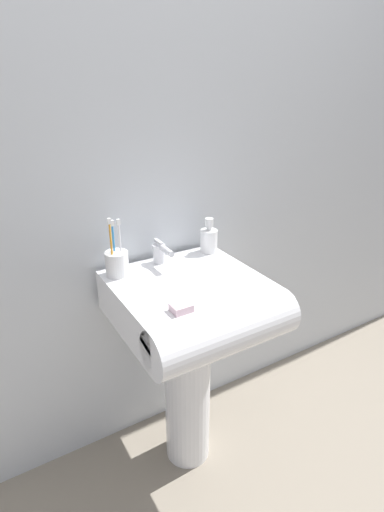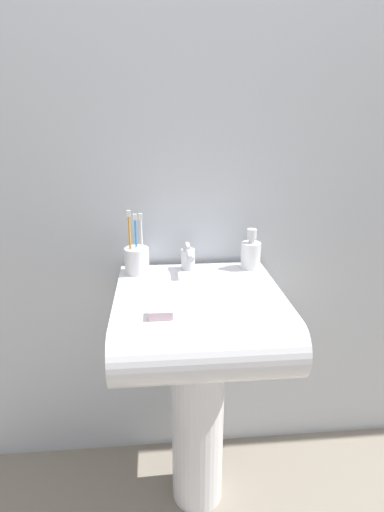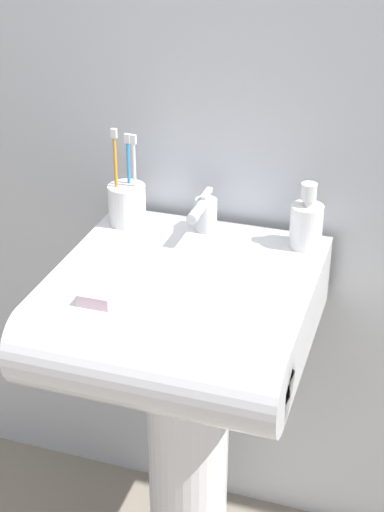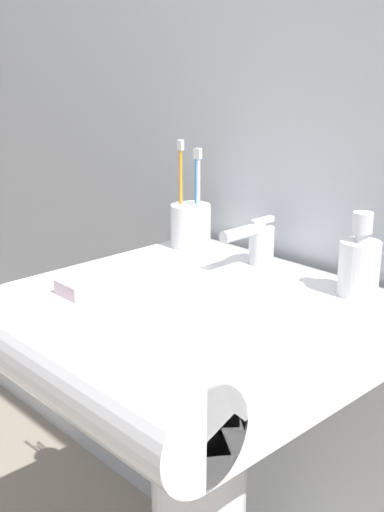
% 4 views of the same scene
% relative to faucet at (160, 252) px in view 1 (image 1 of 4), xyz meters
% --- Properties ---
extents(ground_plane, '(6.00, 6.00, 0.00)m').
position_rel_faucet_xyz_m(ground_plane, '(0.02, -0.16, -0.86)').
color(ground_plane, gray).
rests_on(ground_plane, ground).
extents(wall_back, '(5.00, 0.05, 2.40)m').
position_rel_faucet_xyz_m(wall_back, '(0.02, 0.11, 0.34)').
color(wall_back, silver).
rests_on(wall_back, ground).
extents(sink_pedestal, '(0.18, 0.18, 0.67)m').
position_rel_faucet_xyz_m(sink_pedestal, '(0.02, -0.16, -0.53)').
color(sink_pedestal, white).
rests_on(sink_pedestal, ground).
extents(sink_basin, '(0.50, 0.53, 0.15)m').
position_rel_faucet_xyz_m(sink_basin, '(0.02, -0.22, -0.12)').
color(sink_basin, white).
rests_on(sink_basin, sink_pedestal).
extents(faucet, '(0.05, 0.13, 0.09)m').
position_rel_faucet_xyz_m(faucet, '(0.00, 0.00, 0.00)').
color(faucet, silver).
rests_on(faucet, sink_basin).
extents(toothbrush_cup, '(0.08, 0.08, 0.22)m').
position_rel_faucet_xyz_m(toothbrush_cup, '(-0.17, -0.01, 0.00)').
color(toothbrush_cup, white).
rests_on(toothbrush_cup, sink_basin).
extents(soap_bottle, '(0.07, 0.07, 0.14)m').
position_rel_faucet_xyz_m(soap_bottle, '(0.22, 0.00, 0.01)').
color(soap_bottle, white).
rests_on(soap_bottle, sink_basin).
extents(bar_soap, '(0.06, 0.05, 0.02)m').
position_rel_faucet_xyz_m(bar_soap, '(-0.10, -0.33, -0.03)').
color(bar_soap, silver).
rests_on(bar_soap, sink_basin).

